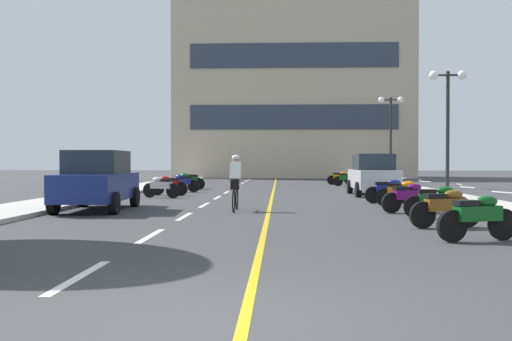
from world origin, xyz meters
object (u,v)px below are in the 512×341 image
Objects in this scene: motorcycle_6 at (389,190)px; motorcycle_8 at (169,185)px; motorcycle_2 at (446,207)px; motorcycle_12 at (347,178)px; motorcycle_9 at (183,182)px; street_lamp_mid at (448,104)px; motorcycle_3 at (438,201)px; parked_car_near at (97,180)px; motorcycle_1 at (478,216)px; street_lamp_far at (391,121)px; motorcycle_10 at (189,181)px; motorcycle_4 at (409,197)px; motorcycle_7 at (161,186)px; cyclist_rider at (235,181)px; motorcycle_11 at (188,180)px; motorcycle_5 at (402,193)px; motorcycle_13 at (341,177)px; parked_car_mid at (373,175)px.

motorcycle_8 is (-8.75, 4.35, 0.00)m from motorcycle_6.
motorcycle_8 is (-8.59, 11.78, 0.00)m from motorcycle_2.
motorcycle_2 is 1.00× the size of motorcycle_12.
motorcycle_9 and motorcycle_12 have the same top height.
motorcycle_3 is (-2.51, -7.76, -3.28)m from street_lamp_mid.
motorcycle_1 is (9.27, -6.32, -0.44)m from parked_car_near.
street_lamp_far reaches higher than motorcycle_10.
motorcycle_4 is 1.00× the size of motorcycle_7.
cyclist_rider reaches higher than motorcycle_7.
motorcycle_7 and motorcycle_11 have the same top height.
motorcycle_12 is (-2.52, 11.79, -3.28)m from street_lamp_mid.
motorcycle_5 is 0.97× the size of motorcycle_11.
motorcycle_7 is 0.93× the size of cyclist_rider.
motorcycle_7 is at bearing -137.62° from street_lamp_far.
street_lamp_mid reaches higher than motorcycle_3.
motorcycle_3 is at bearing -90.00° from motorcycle_12.
motorcycle_13 is (8.75, 6.58, 0.00)m from motorcycle_10.
motorcycle_7 is 0.98× the size of motorcycle_12.
motorcycle_1 is 25.72m from motorcycle_13.
motorcycle_5 is 5.64m from cyclist_rider.
parked_car_mid reaches higher than motorcycle_6.
motorcycle_10 and motorcycle_13 have the same top height.
motorcycle_4 is at bearing -92.50° from parked_car_mid.
parked_car_mid is at bearing -34.50° from motorcycle_11.
motorcycle_4 is 3.69m from motorcycle_6.
motorcycle_3 is at bearing -107.95° from street_lamp_mid.
street_lamp_mid is 2.91× the size of motorcycle_11.
cyclist_rider reaches higher than motorcycle_2.
parked_car_mid is at bearing 39.88° from parked_car_near.
motorcycle_4 is at bearing -36.64° from motorcycle_7.
motorcycle_6 is 1.04× the size of motorcycle_7.
motorcycle_3 is at bearing -90.23° from parked_car_mid.
motorcycle_8 is at bearing 136.99° from motorcycle_4.
motorcycle_3 is 1.03× the size of motorcycle_5.
motorcycle_12 is (0.19, 14.05, 0.00)m from motorcycle_6.
motorcycle_2 is at bearing -49.78° from motorcycle_7.
motorcycle_12 is 0.98× the size of motorcycle_13.
motorcycle_12 is (0.37, 23.59, 0.00)m from motorcycle_1.
motorcycle_1 is (-2.89, -11.81, -3.28)m from street_lamp_mid.
motorcycle_3 is at bearing 84.74° from motorcycle_1.
parked_car_mid is 6.43m from motorcycle_5.
parked_car_near reaches higher than motorcycle_3.
motorcycle_6 is 14.05m from motorcycle_12.
cyclist_rider is (-7.81, -16.33, -3.00)m from street_lamp_far.
motorcycle_4 is 10.73m from motorcycle_7.
motorcycle_6 is at bearing 18.86° from parked_car_near.
motorcycle_1 and motorcycle_10 have the same top height.
motorcycle_11 is at bearing 125.68° from motorcycle_5.
motorcycle_8 and motorcycle_11 have the same top height.
motorcycle_5 is 0.98× the size of motorcycle_10.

